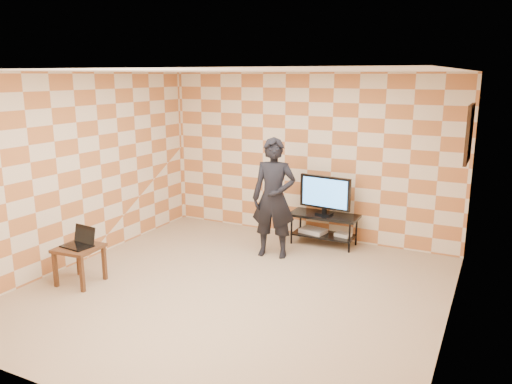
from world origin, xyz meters
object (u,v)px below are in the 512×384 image
side_table (79,253)px  tv (325,193)px  tv_stand (324,222)px  person (274,198)px

side_table → tv: bearing=50.9°
tv_stand → side_table: bearing=-129.1°
tv_stand → side_table: (-2.33, -2.87, 0.04)m
tv → person: person is taller
side_table → person: size_ratio=0.31×
tv → side_table: (-2.34, -2.87, -0.43)m
side_table → person: bearing=48.4°
tv_stand → person: 1.10m
tv_stand → tv: tv is taller
tv_stand → tv: bearing=-83.0°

